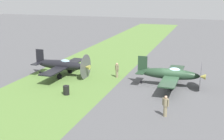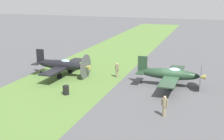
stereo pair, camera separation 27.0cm
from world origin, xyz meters
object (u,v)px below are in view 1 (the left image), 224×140
at_px(ground_crew_chief, 165,105).
at_px(ground_crew_mechanic, 117,70).
at_px(airplane_lead, 170,74).
at_px(fuel_drum, 66,90).
at_px(airplane_wingman, 62,65).

bearing_deg(ground_crew_chief, ground_crew_mechanic, 157.46).
height_order(airplane_lead, ground_crew_mechanic, airplane_lead).
relative_size(airplane_lead, fuel_drum, 9.78).
relative_size(airplane_wingman, ground_crew_chief, 5.02).
height_order(airplane_wingman, ground_crew_mechanic, airplane_wingman).
bearing_deg(ground_crew_mechanic, fuel_drum, 104.06).
distance_m(airplane_wingman, ground_crew_mechanic, 6.40).
bearing_deg(ground_crew_mechanic, airplane_lead, -157.21).
bearing_deg(ground_crew_mechanic, ground_crew_chief, 161.95).
bearing_deg(airplane_lead, airplane_wingman, -89.92).
relative_size(ground_crew_chief, fuel_drum, 1.92).
distance_m(ground_crew_mechanic, fuel_drum, 7.77).
relative_size(airplane_lead, airplane_wingman, 1.01).
relative_size(airplane_lead, ground_crew_chief, 5.09).
bearing_deg(fuel_drum, airplane_lead, 122.25).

